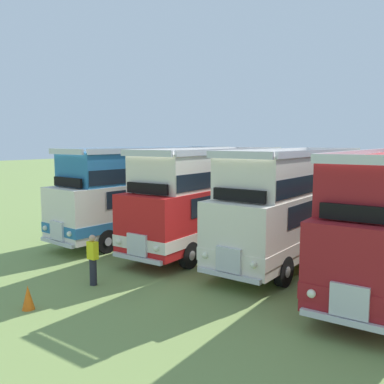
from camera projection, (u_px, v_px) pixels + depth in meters
name	position (u px, v px, depth m)	size (l,w,h in m)	color
bus_first_in_row	(152.00, 189.00, 21.72)	(3.06, 11.20, 4.52)	silver
bus_second_in_row	(214.00, 195.00, 19.40)	(3.02, 10.59, 4.52)	red
bus_third_in_row	(295.00, 202.00, 17.27)	(2.70, 10.29, 4.52)	silver
cone_near_end	(28.00, 298.00, 12.08)	(0.36, 0.36, 0.71)	orange
marshal_person	(93.00, 259.00, 14.08)	(0.36, 0.24, 1.73)	#23232D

